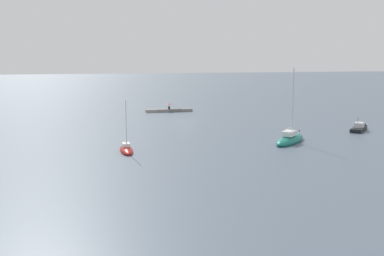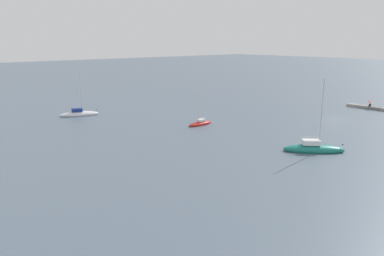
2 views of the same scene
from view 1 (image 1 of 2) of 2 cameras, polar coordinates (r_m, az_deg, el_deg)
name	(u,v)px [view 1 (image 1 of 2)]	position (r m, az deg, el deg)	size (l,w,h in m)	color
ground_plane	(186,122)	(85.91, -0.79, 0.78)	(500.00, 500.00, 0.00)	slate
seawall_pier	(169,110)	(101.58, -2.87, 2.21)	(10.32, 1.81, 0.65)	gray
person_seated_dark_left	(169,108)	(101.44, -2.86, 2.53)	(0.41, 0.61, 0.73)	#1E2333
umbrella_open_red	(169,104)	(101.46, -2.88, 3.01)	(1.14, 1.14, 1.25)	black
sailboat_red_near	(126,150)	(59.48, -8.15, -2.69)	(1.59, 5.49, 6.96)	red
sailboat_teal_mid	(290,140)	(66.61, 12.06, -1.42)	(7.92, 7.84, 10.96)	#197266
motorboat_black_near	(360,129)	(80.55, 20.08, -0.07)	(5.13, 5.12, 3.11)	black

